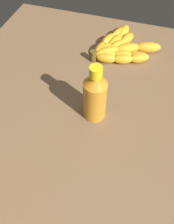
{
  "coord_description": "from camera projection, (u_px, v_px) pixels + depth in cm",
  "views": [
    {
      "loc": [
        -37.43,
        -14.27,
        48.01
      ],
      "look_at": [
        -4.88,
        -4.06,
        4.59
      ],
      "focal_mm": 39.01,
      "sensor_mm": 36.0,
      "label": 1
    }
  ],
  "objects": [
    {
      "name": "honey_bottle",
      "position": [
        95.0,
        96.0,
        0.55
      ],
      "size": [
        5.49,
        5.49,
        15.24
      ],
      "color": "orange",
      "rests_on": "ground_plane"
    },
    {
      "name": "ground_plane",
      "position": [
        78.0,
        110.0,
        0.64
      ],
      "size": [
        84.55,
        73.08,
        4.34
      ],
      "primitive_type": "cube",
      "color": "brown"
    },
    {
      "name": "banana_bunch",
      "position": [
        119.0,
        47.0,
        0.75
      ],
      "size": [
        19.95,
        20.48,
        3.3
      ],
      "color": "gold",
      "rests_on": "ground_plane"
    }
  ]
}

